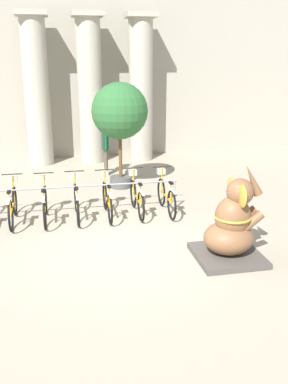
# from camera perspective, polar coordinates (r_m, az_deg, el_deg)

# --- Properties ---
(ground_plane) EXTENTS (60.00, 60.00, 0.00)m
(ground_plane) POSITION_cam_1_polar(r_m,az_deg,el_deg) (8.87, -2.66, -7.19)
(ground_plane) COLOR #9E937F
(building_facade) EXTENTS (20.00, 0.20, 6.00)m
(building_facade) POSITION_cam_1_polar(r_m,az_deg,el_deg) (16.62, -7.56, 14.99)
(building_facade) COLOR #A39E8E
(building_facade) RESTS_ON ground_plane
(column_left) EXTENTS (1.07, 1.07, 5.16)m
(column_left) POSITION_cam_1_polar(r_m,az_deg,el_deg) (15.62, -14.13, 13.08)
(column_left) COLOR #ADA899
(column_left) RESTS_ON ground_plane
(column_middle) EXTENTS (1.07, 1.07, 5.16)m
(column_middle) POSITION_cam_1_polar(r_m,az_deg,el_deg) (15.65, -7.23, 13.46)
(column_middle) COLOR #ADA899
(column_middle) RESTS_ON ground_plane
(column_right) EXTENTS (1.07, 1.07, 5.16)m
(column_right) POSITION_cam_1_polar(r_m,az_deg,el_deg) (15.89, -0.43, 13.66)
(column_right) COLOR #ADA899
(column_right) RESTS_ON ground_plane
(bike_rack) EXTENTS (5.01, 0.05, 0.77)m
(bike_rack) POSITION_cam_1_polar(r_m,az_deg,el_deg) (10.39, -9.09, 0.09)
(bike_rack) COLOR gray
(bike_rack) RESTS_ON ground_plane
(bicycle_1) EXTENTS (0.48, 1.77, 1.06)m
(bicycle_1) POSITION_cam_1_polar(r_m,az_deg,el_deg) (10.40, -17.11, -1.67)
(bicycle_1) COLOR black
(bicycle_1) RESTS_ON ground_plane
(bicycle_2) EXTENTS (0.48, 1.77, 1.06)m
(bicycle_2) POSITION_cam_1_polar(r_m,az_deg,el_deg) (10.31, -13.07, -1.50)
(bicycle_2) COLOR black
(bicycle_2) RESTS_ON ground_plane
(bicycle_3) EXTENTS (0.48, 1.77, 1.06)m
(bicycle_3) POSITION_cam_1_polar(r_m,az_deg,el_deg) (10.33, -9.00, -1.21)
(bicycle_3) COLOR black
(bicycle_3) RESTS_ON ground_plane
(bicycle_4) EXTENTS (0.48, 1.77, 1.06)m
(bicycle_4) POSITION_cam_1_polar(r_m,az_deg,el_deg) (10.37, -4.94, -0.98)
(bicycle_4) COLOR black
(bicycle_4) RESTS_ON ground_plane
(bicycle_5) EXTENTS (0.48, 1.77, 1.06)m
(bicycle_5) POSITION_cam_1_polar(r_m,az_deg,el_deg) (10.51, -0.98, -0.67)
(bicycle_5) COLOR black
(bicycle_5) RESTS_ON ground_plane
(bicycle_6) EXTENTS (0.48, 1.77, 1.06)m
(bicycle_6) POSITION_cam_1_polar(r_m,az_deg,el_deg) (10.62, 2.95, -0.48)
(bicycle_6) COLOR black
(bicycle_6) RESTS_ON ground_plane
(elephant_statue) EXTENTS (1.25, 1.25, 1.87)m
(elephant_statue) POSITION_cam_1_polar(r_m,az_deg,el_deg) (8.28, 11.62, -4.63)
(elephant_statue) COLOR #4C4742
(elephant_statue) RESTS_ON ground_plane
(person_pedestrian) EXTENTS (0.23, 0.47, 1.73)m
(person_pedestrian) POSITION_cam_1_polar(r_m,az_deg,el_deg) (13.88, -5.16, 6.42)
(person_pedestrian) COLOR brown
(person_pedestrian) RESTS_ON ground_plane
(potted_tree) EXTENTS (1.61, 1.61, 3.06)m
(potted_tree) POSITION_cam_1_polar(r_m,az_deg,el_deg) (12.34, -3.25, 10.44)
(potted_tree) COLOR #4C4C4C
(potted_tree) RESTS_ON ground_plane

